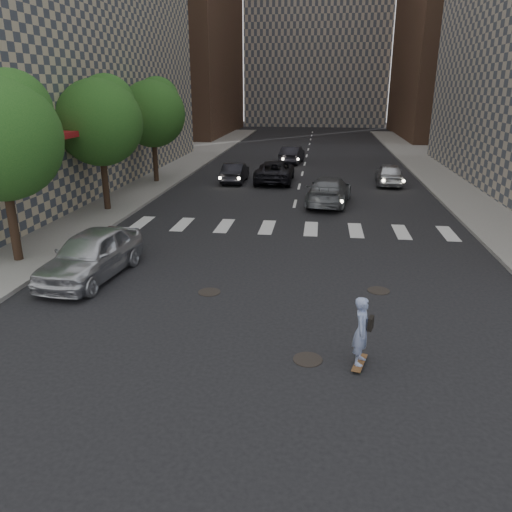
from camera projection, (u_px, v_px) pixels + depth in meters
The scene contains 15 objects.
ground at pixel (268, 312), 14.31m from camera, with size 160.00×160.00×0.00m, color black.
sidewalk_left at pixel (92, 178), 34.81m from camera, with size 13.00×80.00×0.15m, color gray.
tree_a at pixel (2, 133), 16.89m from camera, with size 4.20×4.20×6.60m.
tree_b at pixel (101, 118), 24.40m from camera, with size 4.20×4.20×6.60m.
tree_c at pixel (153, 111), 31.91m from camera, with size 4.20×4.20×6.60m.
manhole_a at pixel (308, 359), 11.81m from camera, with size 0.70×0.70×0.02m, color black.
manhole_b at pixel (209, 292), 15.67m from camera, with size 0.70×0.70×0.02m, color black.
manhole_c at pixel (379, 291), 15.78m from camera, with size 0.70×0.70×0.02m, color black.
skateboarder at pixel (362, 331), 11.28m from camera, with size 0.53×0.89×1.72m.
silver_sedan at pixel (91, 254), 16.67m from camera, with size 1.91×4.75×1.62m, color silver.
traffic_car_a at pixel (235, 173), 33.39m from camera, with size 1.37×3.93×1.29m, color black.
traffic_car_b at pixel (329, 191), 27.13m from camera, with size 2.08×5.13×1.49m, color slate.
traffic_car_c at pixel (275, 171), 33.38m from camera, with size 2.40×5.20×1.45m, color black.
traffic_car_d at pixel (389, 174), 32.52m from camera, with size 1.67×4.15×1.41m, color silver.
traffic_car_e at pixel (292, 155), 41.57m from camera, with size 1.50×4.30×1.42m, color black.
Camera 1 is at (1.31, -12.96, 6.16)m, focal length 35.00 mm.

